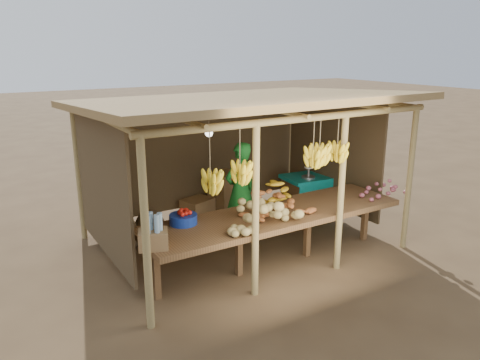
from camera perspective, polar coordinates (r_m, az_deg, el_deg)
ground at (r=7.63m, az=0.00°, el=-7.60°), size 60.00×60.00×0.00m
stall_structure at (r=7.01m, az=-0.13°, el=6.61°), size 4.70×3.50×2.43m
counter at (r=6.63m, az=4.32°, el=-4.52°), size 3.90×1.05×0.80m
potato_heap at (r=6.13m, az=2.97°, el=-3.74°), size 1.15×0.69×0.37m
sweet_potato_heap at (r=6.52m, az=4.23°, el=-2.64°), size 1.03×0.83×0.35m
onion_heap at (r=7.63m, az=16.96°, el=-0.52°), size 0.77×0.50×0.35m
banana_pile at (r=7.08m, az=4.85°, el=-1.15°), size 0.68×0.42×0.35m
tomato_basin at (r=6.21m, az=-6.94°, el=-4.63°), size 0.37×0.37×0.19m
bottle_box at (r=5.51m, az=-10.56°, el=-6.59°), size 0.41×0.37×0.43m
vendor at (r=7.59m, az=0.06°, el=-1.29°), size 0.63×0.45×1.60m
tarp_crate at (r=8.82m, az=8.06°, el=-1.71°), size 0.88×0.78×0.97m
carton_stack at (r=8.58m, az=-2.96°, el=-2.34°), size 1.17×0.55×0.82m
burlap_sacks at (r=7.56m, az=-12.52°, el=-5.84°), size 0.95×0.50×0.67m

